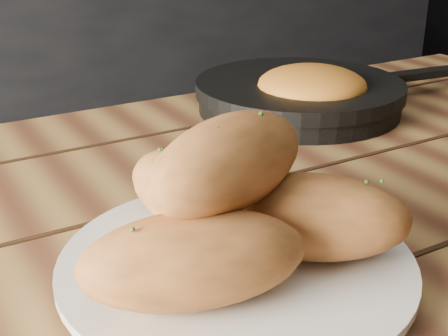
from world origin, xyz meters
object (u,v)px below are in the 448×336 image
at_px(plate, 236,266).
at_px(bowl, 312,94).
at_px(table, 304,308).
at_px(bread_rolls, 233,207).
at_px(skillet, 300,95).

relative_size(plate, bowl, 1.58).
xyz_separation_m(plate, bowl, (0.32, 0.31, 0.02)).
distance_m(table, bread_rolls, 0.21).
bearing_deg(plate, bread_rolls, -149.04).
bearing_deg(table, bowl, 52.15).
xyz_separation_m(table, bread_rolls, (-0.12, -0.05, 0.17)).
relative_size(table, bowl, 7.44).
bearing_deg(skillet, table, -125.26).
distance_m(bread_rolls, skillet, 0.47).
bearing_deg(plate, skillet, 46.83).
relative_size(bread_rolls, bowl, 1.56).
height_order(plate, bowl, bowl).
height_order(table, bowl, bowl).
relative_size(table, skillet, 3.10).
height_order(table, skillet, skillet).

